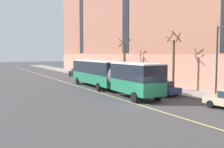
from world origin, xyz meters
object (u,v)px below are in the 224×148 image
object	(u,v)px
parked_car_silver_7	(130,82)
street_tree_far_downtown	(124,60)
street_tree_far_uptown	(173,61)
city_bus	(108,74)
parked_car_black_6	(91,75)
street_lamp	(219,55)
parked_car_black_4	(77,72)
parked_car_navy_3	(161,88)
parked_car_green_5	(109,78)

from	to	relation	value
parked_car_silver_7	street_tree_far_downtown	world-z (taller)	street_tree_far_downtown
parked_car_silver_7	street_tree_far_uptown	bearing A→B (deg)	-63.06
city_bus	parked_car_black_6	distance (m)	14.62
parked_car_black_6	street_lamp	size ratio (longest dim) A/B	0.66
parked_car_black_4	street_lamp	world-z (taller)	street_lamp
parked_car_navy_3	parked_car_silver_7	size ratio (longest dim) A/B	1.00
parked_car_green_5	parked_car_black_6	size ratio (longest dim) A/B	0.99
street_lamp	parked_car_silver_7	bearing A→B (deg)	98.20
parked_car_silver_7	street_lamp	size ratio (longest dim) A/B	0.67
parked_car_navy_3	parked_car_black_6	xyz separation A→B (m)	(0.15, 19.67, -0.00)
parked_car_silver_7	street_lamp	world-z (taller)	street_lamp
city_bus	street_tree_far_downtown	bearing A→B (deg)	47.08
parked_car_green_5	parked_car_silver_7	world-z (taller)	same
parked_car_green_5	parked_car_silver_7	xyz separation A→B (m)	(-0.10, -6.20, 0.00)
parked_car_silver_7	street_tree_far_uptown	world-z (taller)	street_tree_far_uptown
parked_car_navy_3	parked_car_silver_7	distance (m)	6.53
parked_car_green_5	street_tree_far_uptown	xyz separation A→B (m)	(2.61, -11.53, 2.91)
parked_car_green_5	parked_car_black_4	bearing A→B (deg)	90.78
parked_car_navy_3	street_tree_far_uptown	distance (m)	4.17
parked_car_green_5	parked_car_navy_3	bearing A→B (deg)	-90.57
parked_car_silver_7	street_tree_far_uptown	xyz separation A→B (m)	(2.71, -5.33, 2.91)
parked_car_black_4	parked_car_green_5	size ratio (longest dim) A/B	0.98
parked_car_black_6	street_tree_far_downtown	world-z (taller)	street_tree_far_downtown
parked_car_green_5	street_tree_far_uptown	bearing A→B (deg)	-77.27
parked_car_black_6	parked_car_navy_3	bearing A→B (deg)	-90.43
parked_car_silver_7	street_lamp	xyz separation A→B (m)	(1.80, -12.51, 3.59)
parked_car_black_6	street_tree_far_downtown	size ratio (longest dim) A/B	0.68
city_bus	parked_car_silver_7	bearing A→B (deg)	14.03
parked_car_green_5	parked_car_silver_7	size ratio (longest dim) A/B	0.97
city_bus	parked_car_green_5	xyz separation A→B (m)	(3.77, 7.12, -1.30)
city_bus	parked_car_black_4	size ratio (longest dim) A/B	4.40
city_bus	parked_car_navy_3	bearing A→B (deg)	-57.02
parked_car_black_6	street_tree_far_downtown	xyz separation A→B (m)	(2.61, -7.17, 2.68)
city_bus	parked_car_black_4	bearing A→B (deg)	80.09
city_bus	parked_car_black_6	xyz separation A→B (m)	(3.79, 14.06, -1.31)
city_bus	parked_car_black_4	world-z (taller)	city_bus
street_tree_far_uptown	parked_car_green_5	bearing A→B (deg)	102.73
street_tree_far_uptown	street_tree_far_downtown	bearing A→B (deg)	89.85
city_bus	street_tree_far_downtown	distance (m)	9.51
parked_car_silver_7	parked_car_navy_3	bearing A→B (deg)	-90.22
parked_car_navy_3	parked_car_green_5	size ratio (longest dim) A/B	1.03
parked_car_green_5	parked_car_black_6	bearing A→B (deg)	89.82
parked_car_navy_3	parked_car_black_4	distance (m)	26.15
parked_car_green_5	parked_car_black_6	distance (m)	6.93
parked_car_navy_3	street_tree_far_downtown	distance (m)	13.08
parked_car_black_4	parked_car_black_6	bearing A→B (deg)	-88.19
city_bus	parked_car_navy_3	xyz separation A→B (m)	(3.64, -5.62, -1.30)
city_bus	parked_car_black_6	bearing A→B (deg)	74.90
parked_car_black_6	street_tree_far_uptown	world-z (taller)	street_tree_far_uptown
parked_car_green_5	street_lamp	bearing A→B (deg)	-84.81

